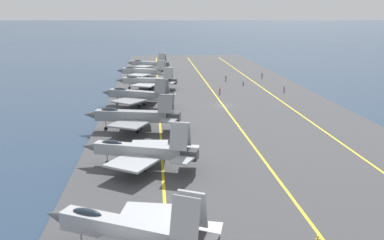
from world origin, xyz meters
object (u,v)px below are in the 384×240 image
crew_red_vest (220,91)px  crew_blue_vest (262,75)px  parked_jet_third (142,150)px  crew_white_vest (243,82)px  parked_jet_second (129,230)px  parked_jet_fourth (133,116)px  parked_jet_sixth (148,81)px  crew_purple_vest (284,89)px  parked_jet_fifth (138,95)px  parked_jet_seventh (143,71)px  crew_green_vest (226,78)px  parked_jet_eighth (149,64)px

crew_red_vest → crew_blue_vest: 29.37m
parked_jet_third → crew_white_vest: 66.73m
parked_jet_second → parked_jet_fourth: bearing=2.2°
parked_jet_fourth → parked_jet_second: bearing=-177.8°
parked_jet_sixth → crew_blue_vest: (15.30, -35.23, -1.28)m
parked_jet_sixth → parked_jet_third: bearing=180.0°
parked_jet_third → parked_jet_sixth: parked_jet_third is taller
crew_purple_vest → crew_white_vest: size_ratio=0.95×
parked_jet_fifth → parked_jet_third: bearing=-177.0°
parked_jet_fourth → crew_white_vest: parked_jet_fourth is taller
parked_jet_fifth → parked_jet_seventh: (38.25, -0.38, -0.30)m
parked_jet_fourth → crew_green_vest: size_ratio=9.72×
crew_green_vest → parked_jet_seventh: bearing=74.8°
crew_red_vest → parked_jet_seventh: bearing=36.5°
crew_blue_vest → crew_purple_vest: (-22.88, 0.19, -0.06)m
parked_jet_fourth → parked_jet_fifth: (19.25, 0.02, -0.17)m
parked_jet_fourth → crew_blue_vest: (54.73, -37.14, -1.74)m
parked_jet_seventh → crew_red_vest: size_ratio=9.81×
crew_blue_vest → crew_green_vest: 12.72m
parked_jet_seventh → crew_blue_vest: 36.91m
parked_jet_fifth → crew_red_vest: 23.23m
parked_jet_fourth → crew_red_vest: (30.84, -20.05, -1.76)m
parked_jet_eighth → crew_red_vest: 50.25m
crew_blue_vest → crew_white_vest: 14.03m
parked_jet_fifth → parked_jet_eighth: parked_jet_fifth is taller
crew_purple_vest → parked_jet_eighth: bearing=37.6°
parked_jet_sixth → parked_jet_eighth: (38.16, 0.23, -0.08)m
parked_jet_sixth → crew_green_vest: size_ratio=9.52×
parked_jet_eighth → crew_purple_vest: parked_jet_eighth is taller
crew_red_vest → crew_blue_vest: crew_blue_vest is taller
parked_jet_eighth → crew_red_vest: parked_jet_eighth is taller
parked_jet_second → crew_white_vest: 86.17m
crew_red_vest → crew_green_vest: crew_red_vest is taller
parked_jet_seventh → crew_green_vest: bearing=-105.2°
crew_green_vest → crew_blue_vest: bearing=-72.0°
parked_jet_seventh → crew_green_vest: size_ratio=9.86×
crew_blue_vest → crew_purple_vest: crew_blue_vest is taller
parked_jet_second → parked_jet_seventh: bearing=0.7°
crew_purple_vest → crew_white_vest: (11.61, 8.18, 0.06)m
parked_jet_sixth → crew_green_vest: (11.36, -23.13, -1.30)m
parked_jet_second → parked_jet_fourth: parked_jet_second is taller
parked_jet_second → parked_jet_fourth: size_ratio=0.93×
crew_white_vest → parked_jet_fifth: bearing=130.1°
crew_white_vest → parked_jet_second: bearing=161.5°
parked_jet_sixth → parked_jet_seventh: 18.13m
crew_purple_vest → parked_jet_fourth: bearing=130.8°
parked_jet_seventh → crew_white_vest: parked_jet_seventh is taller
crew_purple_vest → crew_white_vest: bearing=35.2°
parked_jet_fourth → crew_green_vest: bearing=-26.2°
parked_jet_eighth → crew_purple_vest: 57.77m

